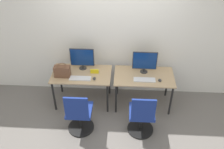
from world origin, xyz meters
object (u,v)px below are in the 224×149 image
at_px(mouse_left, 94,79).
at_px(handbag, 62,71).
at_px(office_chair_right, 142,117).
at_px(office_chair_left, 79,115).
at_px(monitor_left, 82,58).
at_px(mouse_right, 160,80).
at_px(keyboard_left, 80,78).
at_px(keyboard_right, 144,80).
at_px(monitor_right, 145,62).

distance_m(mouse_left, handbag, 0.62).
bearing_deg(office_chair_right, office_chair_left, -178.95).
xyz_separation_m(monitor_left, mouse_right, (1.50, -0.33, -0.22)).
xyz_separation_m(office_chair_left, mouse_right, (1.43, 0.65, 0.34)).
height_order(keyboard_left, keyboard_right, same).
distance_m(keyboard_left, mouse_left, 0.27).
xyz_separation_m(keyboard_left, mouse_right, (1.50, 0.02, 0.01)).
xyz_separation_m(office_chair_left, office_chair_right, (1.10, 0.02, 0.00)).
bearing_deg(keyboard_right, mouse_left, -178.60).
height_order(office_chair_left, handbag, handbag).
bearing_deg(handbag, keyboard_left, -10.75).
bearing_deg(monitor_left, keyboard_right, -15.05).
distance_m(monitor_left, office_chair_right, 1.61).
bearing_deg(mouse_left, office_chair_right, -34.54).
bearing_deg(office_chair_right, keyboard_right, 85.23).
distance_m(office_chair_left, monitor_right, 1.58).
bearing_deg(office_chair_left, mouse_right, 24.28).
bearing_deg(monitor_left, mouse_right, -12.55).
bearing_deg(mouse_right, monitor_right, 135.31).
bearing_deg(keyboard_right, office_chair_left, -150.33).
xyz_separation_m(keyboard_right, mouse_right, (0.29, -0.01, 0.01)).
height_order(monitor_right, keyboard_right, monitor_right).
height_order(mouse_right, handbag, handbag).
bearing_deg(office_chair_left, office_chair_right, 1.05).
xyz_separation_m(monitor_left, keyboard_right, (1.21, -0.33, -0.23)).
bearing_deg(mouse_right, monitor_left, 167.45).
height_order(keyboard_left, office_chair_left, office_chair_left).
distance_m(mouse_left, keyboard_right, 0.94).
height_order(office_chair_left, mouse_right, office_chair_left).
height_order(mouse_left, handbag, handbag).
height_order(monitor_left, handbag, monitor_left).
height_order(monitor_left, office_chair_left, monitor_left).
distance_m(mouse_left, monitor_right, 1.01).
xyz_separation_m(monitor_right, office_chair_right, (-0.05, -0.91, -0.57)).
distance_m(mouse_right, office_chair_right, 0.79).
relative_size(monitor_left, office_chair_left, 0.51).
distance_m(monitor_right, mouse_right, 0.46).
xyz_separation_m(mouse_right, handbag, (-1.84, 0.05, 0.10)).
xyz_separation_m(keyboard_left, handbag, (-0.34, 0.07, 0.11)).
bearing_deg(mouse_right, office_chair_right, -118.34).
relative_size(monitor_left, handbag, 1.56).
bearing_deg(monitor_right, keyboard_left, -166.13).
relative_size(keyboard_left, office_chair_right, 0.45).
xyz_separation_m(mouse_right, office_chair_right, (-0.34, -0.63, -0.34)).
relative_size(mouse_left, mouse_right, 1.00).
xyz_separation_m(mouse_left, keyboard_right, (0.94, 0.02, -0.01)).
bearing_deg(office_chair_left, keyboard_right, 29.67).
bearing_deg(office_chair_right, keyboard_left, 152.20).
bearing_deg(mouse_left, keyboard_right, 1.40).
relative_size(keyboard_left, monitor_right, 0.87).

